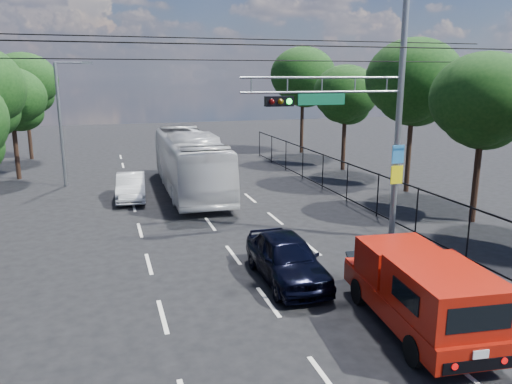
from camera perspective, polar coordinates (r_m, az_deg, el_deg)
name	(u,v)px	position (r m, az deg, el deg)	size (l,w,h in m)	color
ground	(328,382)	(11.41, 8.19, -20.68)	(120.00, 120.00, 0.00)	black
lane_markings	(201,212)	(23.75, -6.26, -2.31)	(6.12, 38.00, 0.01)	beige
signal_mast	(371,106)	(19.06, 13.00, 9.60)	(6.43, 0.39, 9.50)	slate
streetlight_left	(63,118)	(30.67, -21.20, 7.88)	(2.09, 0.22, 7.08)	slate
utility_wires	(225,48)	(17.86, -3.58, 16.08)	(22.00, 5.04, 0.74)	black
fence_right	(365,189)	(24.39, 12.34, 0.36)	(0.06, 34.03, 2.00)	black
tree_right_b	(483,106)	(23.38, 24.55, 8.92)	(4.50, 4.50, 7.31)	black
tree_right_c	(413,86)	(28.47, 17.54, 11.43)	(5.10, 5.10, 8.29)	black
tree_right_d	(346,98)	(34.32, 10.20, 10.56)	(4.32, 4.32, 7.02)	black
tree_right_e	(303,80)	(41.65, 5.39, 12.64)	(5.28, 5.28, 8.58)	black
tree_left_d	(11,102)	(33.96, -26.18, 9.18)	(4.20, 4.20, 6.83)	black
tree_left_e	(25,86)	(41.88, -24.92, 10.94)	(4.92, 4.92, 7.99)	black
red_pickup	(420,290)	(13.41, 18.24, -10.63)	(2.50, 5.56, 2.01)	black
navy_hatchback	(287,258)	(15.80, 3.52, -7.52)	(1.76, 4.38, 1.49)	black
white_bus	(190,162)	(27.86, -7.55, 3.41)	(2.75, 11.75, 3.27)	silver
white_van	(131,187)	(26.70, -14.09, 0.59)	(1.43, 4.09, 1.35)	silver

